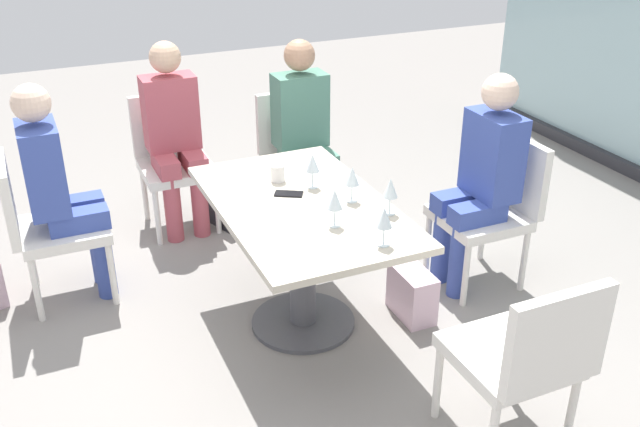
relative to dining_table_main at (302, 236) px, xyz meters
The scene contains 20 objects.
ground_plane 0.54m from the dining_table_main, ahead, with size 12.00×12.00×0.00m, color gray.
dining_table_main is the anchor object (origin of this frame).
chair_far_left 1.29m from the dining_table_main, 158.68° to the left, with size 0.50×0.46×0.87m.
chair_front_left 1.45m from the dining_table_main, 124.13° to the right, with size 0.46×0.50×0.87m.
chair_near_window 1.20m from the dining_table_main, 90.00° to the left, with size 0.46×0.51×0.87m.
chair_side_end 1.53m from the dining_table_main, 168.19° to the right, with size 0.50×0.46×0.87m.
chair_far_right 1.29m from the dining_table_main, 21.32° to the left, with size 0.50×0.46×0.87m.
person_far_left 1.20m from the dining_table_main, 156.77° to the left, with size 0.39×0.34×1.26m.
person_front_left 1.37m from the dining_table_main, 126.71° to the right, with size 0.34×0.39×1.26m.
person_near_window 1.10m from the dining_table_main, 90.00° to the left, with size 0.34×0.39×1.26m.
person_side_end 1.43m from the dining_table_main, 167.29° to the right, with size 0.39×0.34×1.26m.
wine_glass_0 0.41m from the dining_table_main, 70.92° to the left, with size 0.07×0.07×0.18m.
wine_glass_1 0.65m from the dining_table_main, 16.92° to the left, with size 0.07×0.07×0.18m.
wine_glass_2 0.55m from the dining_table_main, 50.34° to the left, with size 0.07×0.07×0.18m.
wine_glass_3 0.37m from the dining_table_main, 140.52° to the left, with size 0.07×0.07×0.18m.
wine_glass_4 0.43m from the dining_table_main, ahead, with size 0.07×0.07×0.18m.
coffee_cup 0.38m from the dining_table_main, behind, with size 0.08×0.08×0.09m, color white.
cell_phone_on_table 0.23m from the dining_table_main, 168.84° to the right, with size 0.07×0.14×0.01m, color black.
handbag_0 1.38m from the dining_table_main, behind, with size 0.30×0.16×0.28m, color #232328.
handbag_2 0.72m from the dining_table_main, 74.04° to the left, with size 0.30×0.16×0.28m, color beige.
Camera 1 is at (2.99, -1.23, 2.29)m, focal length 40.30 mm.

